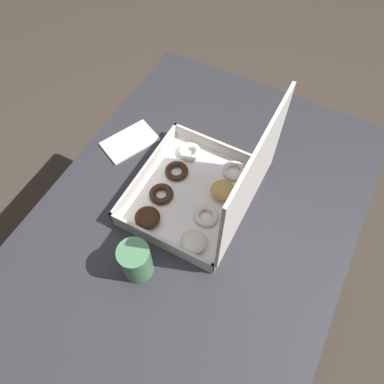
{
  "coord_description": "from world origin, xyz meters",
  "views": [
    {
      "loc": [
        0.41,
        0.21,
        1.64
      ],
      "look_at": [
        -0.05,
        -0.04,
        0.77
      ],
      "focal_mm": 35.0,
      "sensor_mm": 36.0,
      "label": 1
    }
  ],
  "objects": [
    {
      "name": "ground_plane",
      "position": [
        0.0,
        0.0,
        0.0
      ],
      "size": [
        8.0,
        8.0,
        0.0
      ],
      "primitive_type": "plane",
      "color": "#42382D"
    },
    {
      "name": "coffee_mug",
      "position": [
        0.19,
        -0.06,
        0.81
      ],
      "size": [
        0.08,
        0.08,
        0.11
      ],
      "color": "#4C8456",
      "rests_on": "dining_table"
    },
    {
      "name": "dining_table",
      "position": [
        0.0,
        0.0,
        0.64
      ],
      "size": [
        1.1,
        0.8,
        0.75
      ],
      "color": "#2D2D33",
      "rests_on": "ground_plane"
    },
    {
      "name": "paper_napkin",
      "position": [
        -0.13,
        -0.29,
        0.75
      ],
      "size": [
        0.19,
        0.16,
        0.01
      ],
      "color": "silver",
      "rests_on": "dining_table"
    },
    {
      "name": "donut_box",
      "position": [
        -0.05,
        0.01,
        0.82
      ],
      "size": [
        0.35,
        0.31,
        0.34
      ],
      "color": "white",
      "rests_on": "dining_table"
    }
  ]
}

